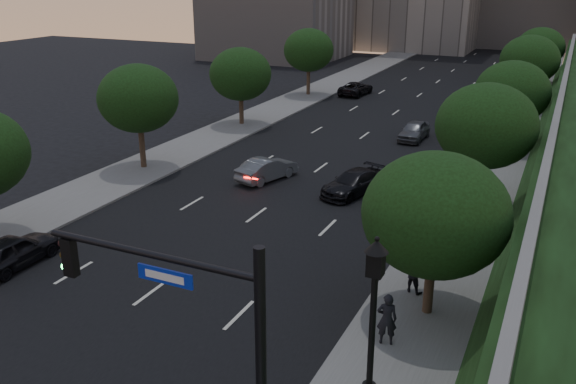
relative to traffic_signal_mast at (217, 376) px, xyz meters
The scene contains 24 objects.
ground 9.00m from the traffic_signal_mast, 161.76° to the left, with size 160.00×160.00×0.00m, color black.
road_surface 33.70m from the traffic_signal_mast, 103.48° to the left, with size 16.00×140.00×0.02m, color black.
sidewalk_right 32.86m from the traffic_signal_mast, 85.71° to the left, with size 4.50×140.00×0.15m, color slate.
sidewalk_left 37.42m from the traffic_signal_mast, 119.00° to the left, with size 4.50×140.00×0.15m, color slate.
parapet_wall 31.11m from the traffic_signal_mast, 79.45° to the left, with size 0.35×90.00×0.70m, color slate.
office_block_filler 80.13m from the traffic_signal_mast, 114.98° to the left, with size 18.00×16.00×14.00m, color #A49C96.
tree_right_a 10.87m from the traffic_signal_mast, 76.74° to the left, with size 5.20×5.20×6.24m.
tree_right_b 22.73m from the traffic_signal_mast, 83.70° to the left, with size 5.20×5.20×6.74m.
tree_right_c 35.66m from the traffic_signal_mast, 85.99° to the left, with size 5.20×5.20×6.24m.
tree_right_d 49.64m from the traffic_signal_mast, 87.12° to the left, with size 5.20×5.20×6.74m.
tree_right_e 64.62m from the traffic_signal_mast, 87.79° to the left, with size 5.20×5.20×6.24m.
tree_left_b 27.42m from the traffic_signal_mast, 131.35° to the left, with size 5.00×5.00×6.71m.
tree_left_c 38.15m from the traffic_signal_mast, 118.34° to the left, with size 5.00×5.00×6.34m.
tree_left_d 50.91m from the traffic_signal_mast, 110.84° to the left, with size 5.00×5.00×6.71m.
traffic_signal_mast is the anchor object (origin of this frame).
street_lamp 5.06m from the traffic_signal_mast, 63.94° to the left, with size 0.64×0.64×5.62m.
sedan_near_left 16.43m from the traffic_signal_mast, 154.37° to the left, with size 1.72×4.28×1.46m, color black.
sedan_mid_left 24.26m from the traffic_signal_mast, 114.25° to the left, with size 1.47×4.22×1.39m, color #595D61.
sedan_far_left 51.92m from the traffic_signal_mast, 105.45° to the left, with size 2.24×4.87×1.35m, color black.
sedan_near_right 22.42m from the traffic_signal_mast, 101.13° to the left, with size 1.87×4.61×1.34m, color black.
sedan_far_right 35.40m from the traffic_signal_mast, 96.63° to the left, with size 1.68×4.18×1.42m, color #515358.
pedestrian_a 8.51m from the traffic_signal_mast, 78.07° to the left, with size 0.68×0.45×1.87m, color black.
pedestrian_b 12.25m from the traffic_signal_mast, 82.12° to the left, with size 0.83×0.65×1.70m, color black.
pedestrian_c 15.32m from the traffic_signal_mast, 84.20° to the left, with size 1.06×0.44×1.80m, color black.
Camera 1 is at (13.93, -12.06, 12.04)m, focal length 38.00 mm.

